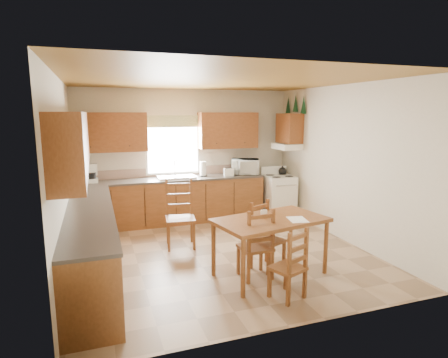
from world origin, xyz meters
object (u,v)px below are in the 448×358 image
object	(u,v)px
microwave	(245,167)
chair_far_left	(180,214)
stove	(279,197)
chair_near_right	(255,243)
dining_table	(270,247)
chair_near_left	(288,263)
chair_far_right	(268,236)

from	to	relation	value
microwave	chair_far_left	distance (m)	2.33
stove	chair_near_right	xyz separation A→B (m)	(-1.73, -2.64, 0.05)
dining_table	chair_far_left	distance (m)	1.75
chair_near_left	chair_far_left	distance (m)	2.31
dining_table	chair_far_right	xyz separation A→B (m)	(0.06, 0.20, 0.08)
chair_near_left	chair_far_right	bearing A→B (deg)	-122.06
chair_far_left	chair_far_right	bearing A→B (deg)	-44.04
chair_near_right	chair_far_left	distance (m)	1.65
chair_near_right	chair_far_left	size ratio (longest dim) A/B	0.87
stove	chair_near_left	world-z (taller)	chair_near_left
stove	chair_near_right	bearing A→B (deg)	-119.28
chair_near_left	chair_far_right	distance (m)	0.88
stove	dining_table	size ratio (longest dim) A/B	0.58
dining_table	chair_far_left	world-z (taller)	chair_far_left
microwave	chair_far_right	bearing A→B (deg)	-84.50
chair_far_left	microwave	bearing A→B (deg)	47.79
stove	chair_far_right	distance (m)	2.83
chair_near_left	chair_far_right	xyz separation A→B (m)	(0.16, 0.87, 0.04)
microwave	chair_far_right	world-z (taller)	microwave
microwave	dining_table	distance (m)	3.11
microwave	dining_table	world-z (taller)	microwave
microwave	dining_table	size ratio (longest dim) A/B	0.36
dining_table	chair_far_right	world-z (taller)	chair_far_right
stove	chair_near_left	size ratio (longest dim) A/B	0.99
chair_near_left	dining_table	bearing A→B (deg)	-119.97
chair_far_left	chair_far_right	distance (m)	1.62
microwave	chair_near_left	xyz separation A→B (m)	(-0.92, -3.60, -0.64)
stove	chair_far_right	size ratio (longest dim) A/B	0.91
chair_near_left	chair_near_right	distance (m)	0.68
stove	microwave	size ratio (longest dim) A/B	1.62
dining_table	chair_near_right	xyz separation A→B (m)	(-0.23, -0.01, 0.09)
stove	microwave	distance (m)	0.98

